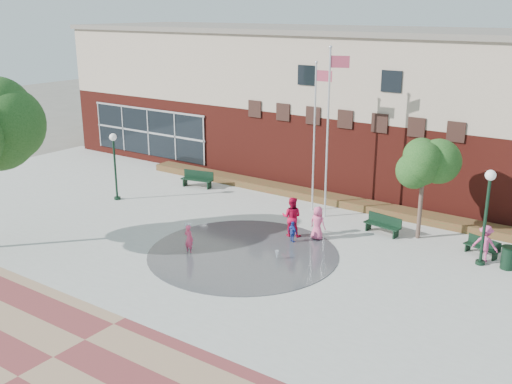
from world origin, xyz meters
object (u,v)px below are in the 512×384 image
Objects in this scene: flagpole_left at (329,125)px; flagpole_right at (315,129)px; trash_can at (508,258)px; bench_left at (197,182)px; child_splash at (189,239)px.

flagpole_left reaches higher than flagpole_right.
flagpole_left is at bearing 171.45° from trash_can.
flagpole_left is 9.98m from bench_left.
flagpole_right is at bearing 169.36° from trash_can.
flagpole_left is 10.35m from trash_can.
flagpole_right is 9.15m from child_splash.
flagpole_right is 8.84m from bench_left.
flagpole_right reaches higher than trash_can.
child_splash is at bearing -152.40° from trash_can.
trash_can is at bearing -17.21° from bench_left.
bench_left is at bearing -47.17° from child_splash.
bench_left is at bearing 174.84° from trash_can.
trash_can is at bearing -11.69° from flagpole_right.
bench_left is (-7.84, -0.30, -4.07)m from flagpole_right.
bench_left is at bearing 158.91° from flagpole_left.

